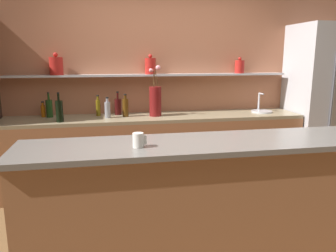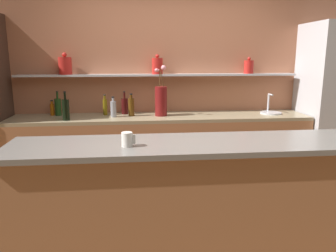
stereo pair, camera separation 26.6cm
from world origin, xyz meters
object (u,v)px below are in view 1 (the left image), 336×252
bottle_oil_3 (98,107)px  bottle_spirit_5 (108,109)px  refrigerator (323,103)px  coffee_mug (138,140)px  bottle_wine_4 (49,108)px  flower_vase (155,100)px  bottle_wine_0 (59,111)px  bottle_sauce_2 (43,111)px  bottle_spirit_1 (125,107)px  sink_fixture (262,110)px  bottle_wine_6 (118,106)px

bottle_oil_3 → bottle_spirit_5: 0.20m
refrigerator → coffee_mug: (-2.66, -1.70, 0.05)m
bottle_wine_4 → bottle_spirit_5: size_ratio=1.22×
bottle_oil_3 → coffee_mug: bearing=-80.6°
flower_vase → bottle_wine_4: (-1.27, 0.15, -0.09)m
bottle_wine_0 → bottle_wine_4: 0.37m
bottle_sauce_2 → bottle_spirit_5: size_ratio=0.77×
refrigerator → bottle_spirit_1: size_ratio=7.42×
sink_fixture → flower_vase: bearing=-179.6°
bottle_sauce_2 → bottle_spirit_1: bearing=-8.5°
bottle_spirit_1 → flower_vase: bearing=-3.2°
bottle_wine_6 → flower_vase: bearing=-20.5°
bottle_oil_3 → bottle_spirit_5: bottle_oil_3 is taller
bottle_wine_0 → bottle_wine_4: bottle_wine_0 is taller
flower_vase → bottle_wine_4: 1.28m
bottle_spirit_5 → bottle_oil_3: bearing=125.1°
bottle_spirit_1 → bottle_oil_3: size_ratio=1.07×
bottle_sauce_2 → bottle_wine_4: bearing=-10.8°
bottle_sauce_2 → bottle_spirit_5: (0.76, -0.19, 0.02)m
bottle_wine_0 → bottle_wine_6: (0.66, 0.35, -0.02)m
sink_fixture → bottle_wine_6: bearing=175.2°
bottle_spirit_1 → bottle_wine_4: 0.91m
bottle_sauce_2 → bottle_oil_3: 0.65m
flower_vase → bottle_oil_3: flower_vase is taller
bottle_wine_0 → bottle_sauce_2: bottle_wine_0 is taller
flower_vase → bottle_spirit_5: flower_vase is taller
bottle_sauce_2 → coffee_mug: bearing=-63.2°
sink_fixture → coffee_mug: size_ratio=2.61×
bottle_wine_0 → bottle_spirit_5: 0.55m
refrigerator → bottle_wine_6: (-2.73, 0.21, 0.00)m
coffee_mug → bottle_spirit_5: bearing=96.6°
sink_fixture → bottle_wine_0: bearing=-175.7°
bottle_wine_0 → sink_fixture: bearing=4.3°
bottle_sauce_2 → bottle_wine_0: bearing=-55.9°
bottle_wine_6 → coffee_mug: bearing=-88.0°
bottle_oil_3 → bottle_wine_6: bearing=8.2°
refrigerator → bottle_wine_0: 3.39m
sink_fixture → bottle_oil_3: bottle_oil_3 is taller
flower_vase → refrigerator: bearing=-1.0°
flower_vase → bottle_wine_4: size_ratio=2.04×
bottle_spirit_5 → sink_fixture: bearing=1.1°
bottle_oil_3 → coffee_mug: 1.90m
sink_fixture → bottle_wine_0: 2.53m
coffee_mug → sink_fixture: bearing=44.2°
bottle_wine_4 → coffee_mug: bottle_wine_4 is taller
sink_fixture → bottle_wine_6: bottle_wine_6 is taller
refrigerator → flower_vase: (-2.28, 0.04, 0.09)m
bottle_spirit_1 → bottle_oil_3: bottle_spirit_1 is taller
bottle_oil_3 → bottle_wine_6: 0.24m
bottle_sauce_2 → flower_vase: bearing=-7.1°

